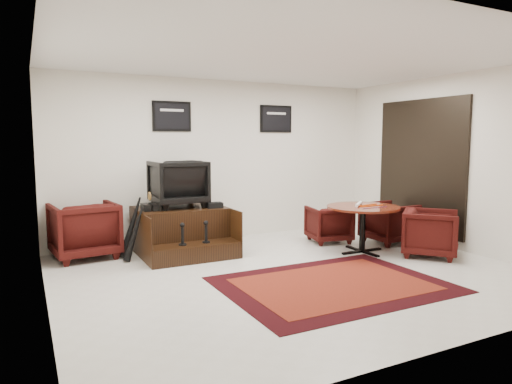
{
  "coord_description": "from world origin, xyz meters",
  "views": [
    {
      "loc": [
        -3.15,
        -5.03,
        1.74
      ],
      "look_at": [
        -0.12,
        0.9,
        0.99
      ],
      "focal_mm": 32.0,
      "sensor_mm": 36.0,
      "label": 1
    }
  ],
  "objects_px": {
    "shine_podium": "(182,232)",
    "shine_chair": "(178,181)",
    "table_chair_back": "(329,222)",
    "table_chair_corner": "(431,231)",
    "armchair_side": "(84,227)",
    "table_chair_window": "(389,220)",
    "meeting_table": "(363,212)"
  },
  "relations": [
    {
      "from": "shine_podium",
      "to": "shine_chair",
      "type": "height_order",
      "value": "shine_chair"
    },
    {
      "from": "table_chair_back",
      "to": "table_chair_corner",
      "type": "relative_size",
      "value": 0.88
    },
    {
      "from": "shine_chair",
      "to": "armchair_side",
      "type": "xyz_separation_m",
      "value": [
        -1.4,
        0.18,
        -0.65
      ]
    },
    {
      "from": "shine_chair",
      "to": "table_chair_window",
      "type": "bearing_deg",
      "value": 161.66
    },
    {
      "from": "shine_podium",
      "to": "armchair_side",
      "type": "xyz_separation_m",
      "value": [
        -1.4,
        0.32,
        0.14
      ]
    },
    {
      "from": "shine_podium",
      "to": "table_chair_corner",
      "type": "xyz_separation_m",
      "value": [
        3.28,
        -1.97,
        0.07
      ]
    },
    {
      "from": "shine_podium",
      "to": "meeting_table",
      "type": "xyz_separation_m",
      "value": [
        2.52,
        -1.31,
        0.32
      ]
    },
    {
      "from": "shine_chair",
      "to": "table_chair_corner",
      "type": "bearing_deg",
      "value": 147.04
    },
    {
      "from": "table_chair_window",
      "to": "table_chair_back",
      "type": "bearing_deg",
      "value": 59.58
    },
    {
      "from": "shine_podium",
      "to": "table_chair_window",
      "type": "xyz_separation_m",
      "value": [
        3.39,
        -0.97,
        0.06
      ]
    },
    {
      "from": "table_chair_window",
      "to": "shine_podium",
      "type": "bearing_deg",
      "value": 73.22
    },
    {
      "from": "table_chair_back",
      "to": "table_chair_window",
      "type": "relative_size",
      "value": 0.9
    },
    {
      "from": "shine_chair",
      "to": "table_chair_corner",
      "type": "height_order",
      "value": "shine_chair"
    },
    {
      "from": "armchair_side",
      "to": "table_chair_back",
      "type": "relative_size",
      "value": 1.34
    },
    {
      "from": "shine_chair",
      "to": "table_chair_corner",
      "type": "distance_m",
      "value": 3.96
    },
    {
      "from": "meeting_table",
      "to": "shine_podium",
      "type": "bearing_deg",
      "value": 152.58
    },
    {
      "from": "shine_podium",
      "to": "table_chair_back",
      "type": "relative_size",
      "value": 2.03
    },
    {
      "from": "shine_chair",
      "to": "armchair_side",
      "type": "height_order",
      "value": "shine_chair"
    },
    {
      "from": "table_chair_corner",
      "to": "meeting_table",
      "type": "bearing_deg",
      "value": 98.38
    },
    {
      "from": "table_chair_window",
      "to": "table_chair_corner",
      "type": "height_order",
      "value": "table_chair_corner"
    },
    {
      "from": "shine_podium",
      "to": "armchair_side",
      "type": "bearing_deg",
      "value": 167.0
    },
    {
      "from": "armchair_side",
      "to": "table_chair_window",
      "type": "distance_m",
      "value": 4.97
    },
    {
      "from": "table_chair_window",
      "to": "meeting_table",
      "type": "bearing_deg",
      "value": 110.29
    },
    {
      "from": "armchair_side",
      "to": "table_chair_back",
      "type": "height_order",
      "value": "armchair_side"
    },
    {
      "from": "shine_chair",
      "to": "armchair_side",
      "type": "bearing_deg",
      "value": -7.56
    },
    {
      "from": "meeting_table",
      "to": "table_chair_corner",
      "type": "bearing_deg",
      "value": -40.99
    },
    {
      "from": "shine_podium",
      "to": "table_chair_back",
      "type": "bearing_deg",
      "value": -10.41
    },
    {
      "from": "meeting_table",
      "to": "table_chair_back",
      "type": "height_order",
      "value": "meeting_table"
    },
    {
      "from": "meeting_table",
      "to": "table_chair_back",
      "type": "relative_size",
      "value": 1.62
    },
    {
      "from": "table_chair_window",
      "to": "table_chair_corner",
      "type": "bearing_deg",
      "value": 172.5
    },
    {
      "from": "armchair_side",
      "to": "table_chair_window",
      "type": "height_order",
      "value": "armchair_side"
    },
    {
      "from": "shine_chair",
      "to": "table_chair_window",
      "type": "distance_m",
      "value": 3.64
    }
  ]
}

